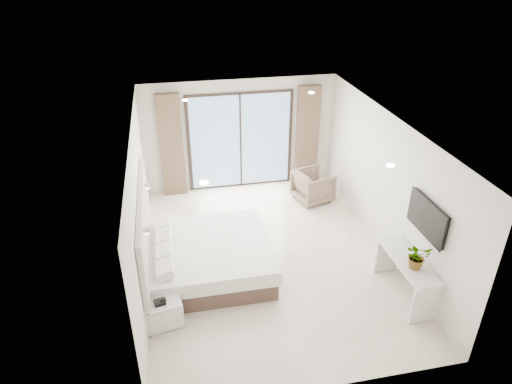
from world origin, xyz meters
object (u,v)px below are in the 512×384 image
(nightstand, at_px, (165,312))
(armchair, at_px, (313,185))
(console_desk, at_px, (406,269))
(bed, at_px, (208,258))

(nightstand, relative_size, armchair, 0.73)
(nightstand, xyz_separation_m, console_desk, (4.06, -0.11, 0.31))
(nightstand, height_order, console_desk, console_desk)
(bed, bearing_deg, nightstand, -124.89)
(nightstand, distance_m, console_desk, 4.07)
(console_desk, bearing_deg, bed, 158.19)
(nightstand, bearing_deg, armchair, 33.98)
(bed, xyz_separation_m, nightstand, (-0.83, -1.18, -0.08))
(armchair, bearing_deg, nightstand, 118.18)
(console_desk, xyz_separation_m, armchair, (-0.50, 3.52, -0.15))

